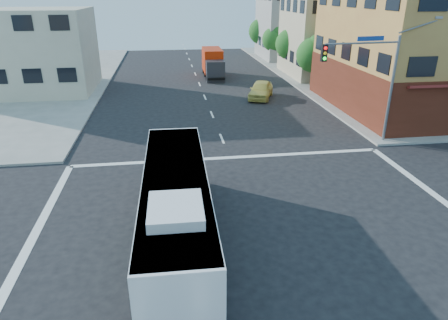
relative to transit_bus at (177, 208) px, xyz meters
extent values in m
plane|color=black|center=(3.50, -0.74, -1.66)|extent=(120.00, 120.00, 0.00)
cube|color=#541F13|center=(23.50, 17.76, 0.34)|extent=(18.09, 15.08, 4.00)
cube|color=tan|center=(20.50, 33.26, 2.84)|extent=(12.00, 10.00, 9.00)
cube|color=gray|center=(20.50, 47.26, 3.34)|extent=(12.00, 10.00, 10.00)
cube|color=beige|center=(-13.50, 29.26, 2.34)|extent=(12.00, 10.00, 8.00)
cylinder|color=slate|center=(14.30, 10.06, 1.84)|extent=(0.18, 0.18, 7.00)
cylinder|color=slate|center=(11.80, 9.81, 4.94)|extent=(5.01, 0.62, 0.12)
cube|color=black|center=(9.30, 9.56, 4.44)|extent=(0.32, 0.30, 1.00)
sphere|color=#FF0C0C|center=(9.30, 9.39, 4.74)|extent=(0.20, 0.20, 0.20)
sphere|color=yellow|center=(9.30, 9.39, 4.44)|extent=(0.20, 0.20, 0.20)
sphere|color=#19FF33|center=(9.30, 9.39, 4.14)|extent=(0.20, 0.20, 0.20)
cube|color=navy|center=(12.30, 9.86, 5.19)|extent=(1.80, 0.22, 0.28)
cube|color=gray|center=(16.80, 10.31, 6.34)|extent=(0.50, 0.22, 0.14)
cylinder|color=#352013|center=(15.30, 27.26, -0.70)|extent=(0.28, 0.28, 1.92)
sphere|color=#19581F|center=(15.30, 27.26, 1.70)|extent=(3.60, 3.60, 3.60)
sphere|color=#19581F|center=(15.70, 26.96, 2.60)|extent=(2.52, 2.52, 2.52)
cylinder|color=#352013|center=(15.30, 35.26, -0.66)|extent=(0.28, 0.28, 1.99)
sphere|color=#19581F|center=(15.30, 35.26, 1.85)|extent=(3.80, 3.80, 3.80)
sphere|color=#19581F|center=(15.70, 34.96, 2.80)|extent=(2.66, 2.66, 2.66)
cylinder|color=#352013|center=(15.30, 43.26, -0.72)|extent=(0.28, 0.28, 1.89)
sphere|color=#19581F|center=(15.30, 43.26, 1.59)|extent=(3.40, 3.40, 3.40)
sphere|color=#19581F|center=(15.70, 42.96, 2.44)|extent=(2.38, 2.38, 2.38)
cylinder|color=#352013|center=(15.30, 51.26, -0.65)|extent=(0.28, 0.28, 2.03)
sphere|color=#19581F|center=(15.30, 51.26, 1.97)|extent=(4.00, 4.00, 4.00)
sphere|color=#19581F|center=(15.70, 50.96, 2.97)|extent=(2.80, 2.80, 2.80)
cube|color=black|center=(0.00, 0.02, -1.14)|extent=(2.66, 11.52, 0.43)
cube|color=white|center=(0.00, 0.02, 0.03)|extent=(2.65, 11.50, 2.72)
cube|color=black|center=(0.00, 0.02, 0.20)|extent=(2.69, 11.16, 1.19)
cube|color=black|center=(0.11, 5.69, 0.10)|extent=(2.24, 0.10, 1.29)
cube|color=#E5590C|center=(0.11, 5.72, 1.06)|extent=(1.83, 0.08, 0.27)
cube|color=white|center=(0.00, 0.02, 1.34)|extent=(2.60, 11.27, 0.11)
cube|color=white|center=(-0.05, -2.84, 1.56)|extent=(1.74, 2.13, 0.34)
cube|color=#03653B|center=(-1.24, -0.43, -0.66)|extent=(0.12, 5.25, 0.27)
cube|color=#03653B|center=(1.22, -0.48, -0.66)|extent=(0.12, 5.25, 0.27)
cylinder|color=black|center=(-1.07, 3.71, -1.17)|extent=(0.31, 1.00, 0.99)
cylinder|color=#99999E|center=(-1.20, 3.71, -1.17)|extent=(0.05, 0.50, 0.50)
cylinder|color=black|center=(1.21, 3.66, -1.17)|extent=(0.31, 1.00, 0.99)
cylinder|color=#99999E|center=(1.34, 3.66, -1.17)|extent=(0.05, 0.50, 0.50)
cylinder|color=black|center=(-1.21, -3.62, -1.17)|extent=(0.31, 1.00, 0.99)
cylinder|color=#99999E|center=(-1.34, -3.62, -1.17)|extent=(0.05, 0.50, 0.50)
cylinder|color=black|center=(1.07, -3.67, -1.17)|extent=(0.31, 1.00, 0.99)
cylinder|color=#99999E|center=(1.20, -3.67, -1.17)|extent=(0.05, 0.50, 0.50)
cube|color=#27272D|center=(5.43, 31.54, -0.50)|extent=(2.09, 2.00, 2.31)
cube|color=black|center=(5.41, 30.69, -0.15)|extent=(1.87, 0.11, 0.89)
cube|color=red|center=(5.50, 34.92, 0.21)|extent=(2.24, 5.03, 2.67)
cube|color=black|center=(5.48, 33.85, -1.17)|extent=(2.11, 7.16, 0.27)
cylinder|color=black|center=(4.50, 31.73, -1.22)|extent=(0.27, 0.90, 0.89)
cylinder|color=black|center=(6.37, 31.69, -1.22)|extent=(0.27, 0.90, 0.89)
cylinder|color=black|center=(4.55, 34.31, -1.22)|extent=(0.27, 0.90, 0.89)
cylinder|color=black|center=(6.42, 34.28, -1.22)|extent=(0.27, 0.90, 0.89)
cylinder|color=black|center=(4.60, 36.54, -1.22)|extent=(0.27, 0.90, 0.89)
cylinder|color=black|center=(6.47, 36.50, -1.22)|extent=(0.27, 0.90, 0.89)
imported|color=#DBCD5E|center=(8.80, 23.15, -0.85)|extent=(3.56, 5.13, 1.62)
camera|label=1|loc=(-0.11, -13.74, 7.81)|focal=32.00mm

